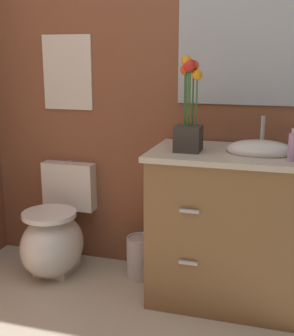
{
  "coord_description": "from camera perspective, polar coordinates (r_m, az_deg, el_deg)",
  "views": [
    {
      "loc": [
        0.6,
        -1.18,
        1.39
      ],
      "look_at": [
        -0.13,
        1.26,
        0.76
      ],
      "focal_mm": 49.57,
      "sensor_mm": 36.0,
      "label": 1
    }
  ],
  "objects": [
    {
      "name": "wall_back",
      "position": [
        2.85,
        8.76,
        10.86
      ],
      "size": [
        4.13,
        0.05,
        2.5
      ],
      "primitive_type": "cube",
      "color": "brown",
      "rests_on": "ground_plane"
    },
    {
      "name": "toilet",
      "position": [
        3.09,
        -11.19,
        -8.22
      ],
      "size": [
        0.38,
        0.59,
        0.69
      ],
      "color": "white",
      "rests_on": "ground_plane"
    },
    {
      "name": "vanity_cabinet",
      "position": [
        2.67,
        10.65,
        -7.02
      ],
      "size": [
        0.94,
        0.56,
        1.06
      ],
      "color": "brown",
      "rests_on": "ground_plane"
    },
    {
      "name": "flower_vase",
      "position": [
        2.5,
        5.17,
        6.35
      ],
      "size": [
        0.14,
        0.14,
        0.51
      ],
      "color": "#38332D",
      "rests_on": "vanity_cabinet"
    },
    {
      "name": "soap_bottle",
      "position": [
        2.39,
        17.57,
        2.53
      ],
      "size": [
        0.05,
        0.05,
        0.16
      ],
      "color": "#B28CBF",
      "rests_on": "vanity_cabinet"
    },
    {
      "name": "trash_bin",
      "position": [
        3.0,
        -0.78,
        -10.85
      ],
      "size": [
        0.18,
        0.18,
        0.27
      ],
      "color": "#B7B7BC",
      "rests_on": "ground_plane"
    },
    {
      "name": "wall_poster",
      "position": [
        3.11,
        -9.77,
        11.49
      ],
      "size": [
        0.34,
        0.01,
        0.48
      ],
      "primitive_type": "cube",
      "color": "silver"
    },
    {
      "name": "wall_mirror",
      "position": [
        2.79,
        12.24,
        14.76
      ],
      "size": [
        0.8,
        0.01,
        0.7
      ],
      "primitive_type": "cube",
      "color": "#B2BCC6"
    }
  ]
}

